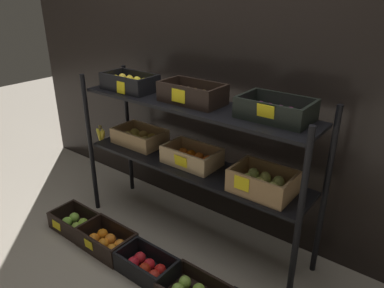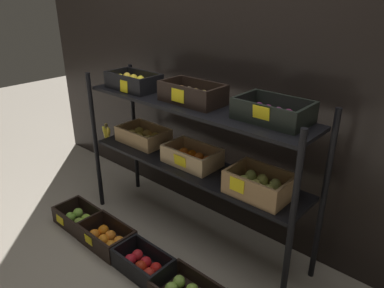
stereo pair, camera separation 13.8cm
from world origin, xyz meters
name	(u,v)px [view 1 (the left image)]	position (x,y,z in m)	size (l,w,h in m)	color
ground_plane	(192,234)	(0.00, 0.00, 0.00)	(10.00, 10.00, 0.00)	gray
storefront_wall	(227,91)	(0.00, 0.38, 0.94)	(3.96, 0.12, 1.87)	black
display_rack	(192,135)	(0.00, 0.00, 0.74)	(1.67, 0.40, 1.06)	black
crate_ground_apple_green	(75,223)	(-0.69, -0.45, 0.05)	(0.32, 0.23, 0.12)	black
crate_ground_orange	(107,241)	(-0.35, -0.45, 0.05)	(0.37, 0.23, 0.14)	black
crate_ground_apple_red	(147,267)	(0.01, -0.45, 0.05)	(0.36, 0.21, 0.13)	black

